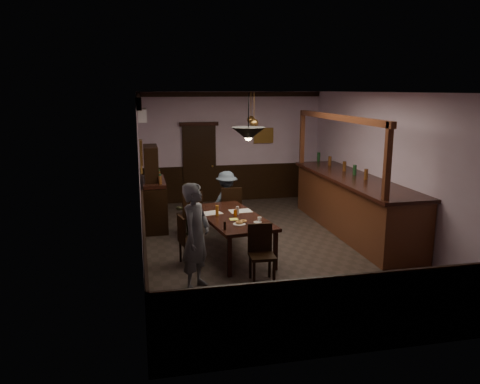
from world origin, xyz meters
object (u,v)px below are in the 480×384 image
object	(u,v)px
chair_far_right	(230,208)
person_standing	(196,237)
bar_counter	(353,203)
person_seated_left	(187,209)
chair_side	(187,238)
dining_table	(232,219)
coffee_cup	(260,219)
chair_far_left	(191,212)
sideboard	(154,195)
pendant_brass_far	(251,120)
pendant_brass_mid	(254,123)
chair_near	(261,250)
pendant_iron	(248,134)
person_seated_right	(227,201)
soda_can	(235,213)

from	to	relation	value
chair_far_right	person_standing	size ratio (longest dim) A/B	0.61
bar_counter	person_seated_left	bearing A→B (deg)	170.06
chair_side	bar_counter	world-z (taller)	bar_counter
dining_table	coffee_cup	bearing A→B (deg)	-51.36
chair_far_left	chair_side	distance (m)	1.55
coffee_cup	sideboard	xyz separation A→B (m)	(-1.76, 2.61, -0.06)
pendant_brass_far	coffee_cup	bearing A→B (deg)	-101.15
chair_far_left	bar_counter	bearing A→B (deg)	160.27
person_seated_left	bar_counter	bearing A→B (deg)	143.17
chair_side	pendant_brass_far	world-z (taller)	pendant_brass_far
chair_far_left	chair_side	size ratio (longest dim) A/B	1.13
coffee_cup	pendant_brass_mid	bearing A→B (deg)	69.35
person_seated_left	chair_far_right	bearing A→B (deg)	144.46
chair_near	pendant_iron	world-z (taller)	pendant_iron
sideboard	coffee_cup	bearing A→B (deg)	-55.98
coffee_cup	pendant_brass_mid	size ratio (longest dim) A/B	0.10
chair_near	chair_far_right	bearing A→B (deg)	92.63
person_seated_right	sideboard	xyz separation A→B (m)	(-1.56, 0.51, 0.08)
coffee_cup	pendant_iron	size ratio (longest dim) A/B	0.10
chair_side	person_standing	bearing A→B (deg)	170.94
chair_near	bar_counter	xyz separation A→B (m)	(2.62, 2.15, 0.13)
chair_near	sideboard	distance (m)	3.77
chair_far_right	sideboard	bearing A→B (deg)	-26.65
chair_far_left	pendant_iron	bearing A→B (deg)	97.02
person_seated_right	coffee_cup	world-z (taller)	person_seated_right
pendant_iron	pendant_brass_mid	world-z (taller)	same
chair_far_left	bar_counter	world-z (taller)	bar_counter
person_standing	pendant_iron	xyz separation A→B (m)	(0.97, 0.61, 1.50)
person_seated_right	sideboard	bearing A→B (deg)	-40.15
sideboard	pendant_iron	size ratio (longest dim) A/B	2.40
person_seated_left	pendant_iron	size ratio (longest dim) A/B	1.44
sideboard	person_seated_left	bearing A→B (deg)	-43.97
dining_table	sideboard	distance (m)	2.51
chair_far_left	chair_near	bearing A→B (deg)	94.96
person_standing	pendant_iron	distance (m)	1.89
person_seated_left	person_seated_right	size ratio (longest dim) A/B	0.85
bar_counter	pendant_iron	bearing A→B (deg)	-149.04
person_seated_left	coffee_cup	world-z (taller)	person_seated_left
chair_near	soda_can	xyz separation A→B (m)	(-0.17, 1.26, 0.30)
dining_table	person_seated_right	distance (m)	1.61
pendant_brass_far	bar_counter	bearing A→B (deg)	-55.40
bar_counter	person_seated_right	bearing A→B (deg)	163.95
chair_far_left	person_standing	size ratio (longest dim) A/B	0.59
person_standing	pendant_brass_mid	bearing A→B (deg)	6.46
person_seated_right	pendant_iron	world-z (taller)	pendant_iron
person_standing	pendant_brass_mid	distance (m)	4.25
chair_side	pendant_brass_far	distance (m)	4.55
chair_far_left	chair_near	distance (m)	2.63
person_seated_left	coffee_cup	xyz separation A→B (m)	(1.09, -1.96, 0.25)
chair_far_left	soda_can	size ratio (longest dim) A/B	8.33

